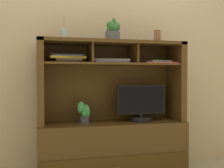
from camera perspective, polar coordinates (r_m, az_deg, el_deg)
The scene contains 10 objects.
back_wall at distance 3.02m, azimuth -1.18°, elevation 10.17°, with size 6.00×0.02×2.80m, color tan.
media_console at distance 2.81m, azimuth -0.03°, elevation -9.66°, with size 1.38×0.46×1.28m.
tv_monitor at distance 2.82m, azimuth 5.71°, elevation -4.23°, with size 0.48×0.21×0.35m.
potted_orchid at distance 2.73m, azimuth -5.50°, elevation -5.83°, with size 0.12×0.12×0.20m.
magazine_stack_left at distance 2.68m, azimuth -8.81°, elevation 5.05°, with size 0.34×0.22×0.07m.
magazine_stack_centre at distance 2.86m, azimuth 8.98°, elevation 4.25°, with size 0.31×0.23×0.03m.
magazine_stack_right at distance 2.74m, azimuth -0.27°, elevation 4.53°, with size 0.35×0.24×0.04m.
diffuser_bottle at distance 2.73m, azimuth -9.46°, elevation 9.50°, with size 0.08×0.08×0.24m.
potted_succulent at distance 2.76m, azimuth 0.12°, elevation 10.29°, with size 0.16×0.16×0.22m.
ceramic_vase at distance 2.90m, azimuth 8.87°, elevation 9.25°, with size 0.07×0.07×0.12m.
Camera 1 is at (-0.69, -2.66, 0.94)m, focal length 46.62 mm.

